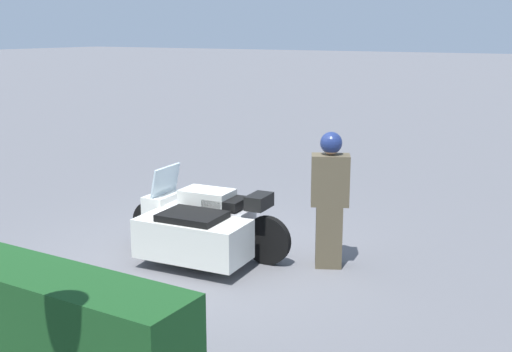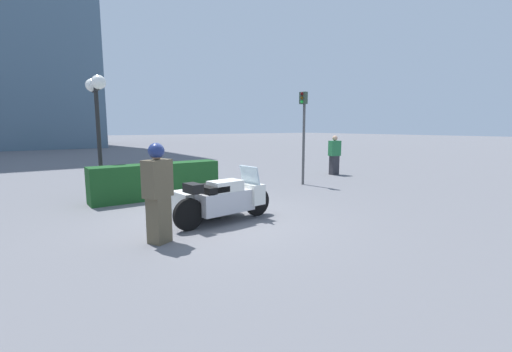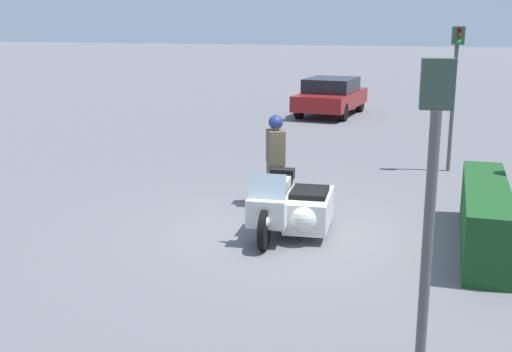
# 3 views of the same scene
# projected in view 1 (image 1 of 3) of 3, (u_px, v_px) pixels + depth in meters

# --- Properties ---
(ground_plane) EXTENTS (160.00, 160.00, 0.00)m
(ground_plane) POSITION_uv_depth(u_px,v_px,m) (195.00, 263.00, 8.32)
(ground_plane) COLOR slate
(police_motorcycle) EXTENTS (2.39, 1.23, 1.15)m
(police_motorcycle) POSITION_uv_depth(u_px,v_px,m) (194.00, 227.00, 8.31)
(police_motorcycle) COLOR black
(police_motorcycle) RESTS_ON ground
(officer_rider) EXTENTS (0.55, 0.47, 1.74)m
(officer_rider) POSITION_uv_depth(u_px,v_px,m) (330.00, 196.00, 8.03)
(officer_rider) COLOR brown
(officer_rider) RESTS_ON ground
(hedge_bush_curbside) EXTENTS (3.58, 0.66, 0.98)m
(hedge_bush_curbside) POSITION_uv_depth(u_px,v_px,m) (19.00, 316.00, 5.65)
(hedge_bush_curbside) COLOR #19471E
(hedge_bush_curbside) RESTS_ON ground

